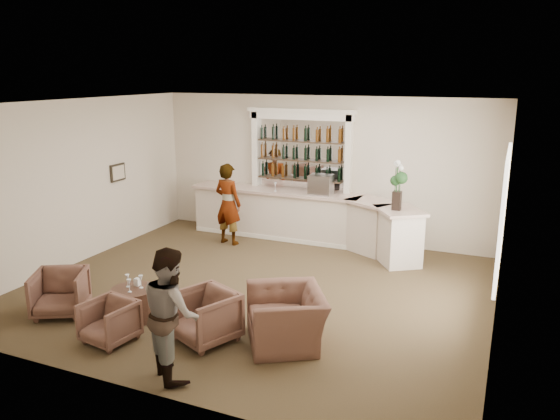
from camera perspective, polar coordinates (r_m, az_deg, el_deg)
The scene contains 19 objects.
ground at distance 9.97m, azimuth -2.45°, elevation -8.23°, with size 8.00×8.00×0.00m, color brown.
room_shell at distance 9.90m, azimuth 0.05°, elevation 5.71°, with size 8.04×7.02×3.32m.
bar_counter at distance 12.46m, azimuth 2.83°, elevation -0.82°, with size 5.72×1.80×1.14m.
back_bar_alcove at distance 12.67m, azimuth 2.14°, elevation 6.17°, with size 2.64×0.25×3.00m.
cocktail_table at distance 9.05m, azimuth -15.01°, elevation -9.41°, with size 0.70×0.70×0.50m, color #472C1E.
sommelier at distance 12.32m, azimuth -5.45°, elevation 0.63°, with size 0.67×0.44×1.85m, color gray.
guest at distance 7.14m, azimuth -11.33°, elevation -10.48°, with size 0.83×0.65×1.71m, color gray.
armchair_left at distance 9.53m, azimuth -22.00°, elevation -8.03°, with size 0.78×0.80×0.73m, color brown.
armchair_center at distance 8.39m, azimuth -17.42°, elevation -11.07°, with size 0.67×0.69×0.63m, color brown.
armchair_right at distance 8.09m, azimuth -7.82°, elevation -10.96°, with size 0.81×0.83×0.76m, color brown.
armchair_far at distance 7.96m, azimuth 0.67°, elevation -11.18°, with size 1.20×1.04×0.78m, color brown.
espresso_machine at distance 12.22m, azimuth 4.30°, elevation 2.65°, with size 0.51×0.42×0.44m, color #BCBCC1.
flower_vase at distance 10.99m, azimuth 12.20°, elevation 2.86°, with size 0.26×0.26×0.99m.
wine_glass_bar_left at distance 12.20m, azimuth 3.94°, elevation 2.07°, with size 0.07×0.07×0.21m, color white, non-canonical shape.
wine_glass_bar_right at distance 12.55m, azimuth -0.49°, elevation 2.45°, with size 0.07×0.07×0.21m, color white, non-canonical shape.
wine_glass_tbl_a at distance 9.01m, azimuth -15.64°, elevation -7.12°, with size 0.07×0.07×0.21m, color white, non-canonical shape.
wine_glass_tbl_b at distance 8.92m, azimuth -14.33°, elevation -7.26°, with size 0.07×0.07×0.21m, color white, non-canonical shape.
wine_glass_tbl_c at distance 8.80m, azimuth -15.48°, elevation -7.63°, with size 0.07×0.07×0.21m, color white, non-canonical shape.
napkin_holder at distance 9.05m, azimuth -14.69°, elevation -7.28°, with size 0.08×0.08×0.12m, color white.
Camera 1 is at (4.03, -8.28, 3.80)m, focal length 35.00 mm.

